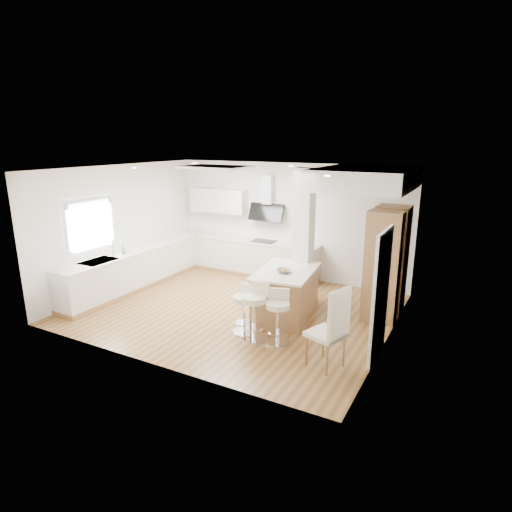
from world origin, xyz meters
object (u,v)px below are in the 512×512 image
Objects in this scene: peninsula at (286,293)px; bar_stool_b at (255,308)px; bar_stool_a at (244,307)px; dining_chair at (332,326)px; bar_stool_c at (278,314)px.

peninsula is 1.66× the size of bar_stool_b.
bar_stool_b reaches higher than bar_stool_a.
bar_stool_a is 0.68× the size of dining_chair.
peninsula is 1.08m from bar_stool_a.
bar_stool_c is at bearing 13.84° from bar_stool_b.
bar_stool_c is at bearing 4.21° from bar_stool_a.
dining_chair reaches higher than bar_stool_c.
bar_stool_b is (-0.06, -1.14, 0.09)m from peninsula.
bar_stool_c is (0.41, 0.05, -0.04)m from bar_stool_b.
bar_stool_c is at bearing 179.35° from dining_chair.
bar_stool_b is at bearing 166.29° from bar_stool_c.
peninsula is 1.88× the size of bar_stool_a.
dining_chair is at bearing -41.12° from bar_stool_c.
dining_chair is at bearing -53.50° from peninsula.
dining_chair is (1.07, -0.40, 0.17)m from bar_stool_c.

